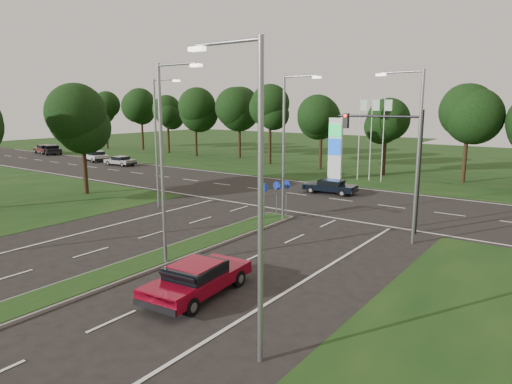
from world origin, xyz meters
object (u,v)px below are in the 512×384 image
Objects in this scene: red_sedan at (197,278)px; far_car_c at (51,149)px; navy_sedan at (330,186)px; far_car_a at (120,161)px; far_car_b at (96,156)px; far_car_d at (45,149)px.

far_car_c is (-52.52, 24.68, 0.03)m from red_sedan.
navy_sedan is 1.09× the size of far_car_a.
navy_sedan is at bearing 98.18° from red_sedan.
red_sedan is at bearing -95.25° from far_car_c.
far_car_b reaches higher than far_car_d.
navy_sedan is (-5.20, 21.50, -0.08)m from red_sedan.
navy_sedan is 0.85× the size of far_car_c.
red_sedan reaches higher than far_car_a.
far_car_c is at bearing 149.41° from red_sedan.
far_car_c reaches higher than far_car_b.
far_car_d is (-14.34, 1.18, -0.01)m from far_car_b.
red_sedan is 58.03m from far_car_c.
red_sedan is at bearing -126.91° from far_car_a.
far_car_c is at bearing -80.20° from far_car_d.
far_car_b is (-34.77, 2.00, 0.09)m from navy_sedan.
far_car_d is (-1.79, 0.00, -0.03)m from far_car_c.
red_sedan is 1.23× the size of far_car_a.
far_car_c is (-47.32, 3.18, 0.11)m from navy_sedan.
far_car_b is (-6.14, 0.93, 0.11)m from far_car_a.
navy_sedan is at bearing -76.84° from far_car_b.
navy_sedan is 34.82m from far_car_b.
far_car_a is at bearing 82.94° from navy_sedan.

